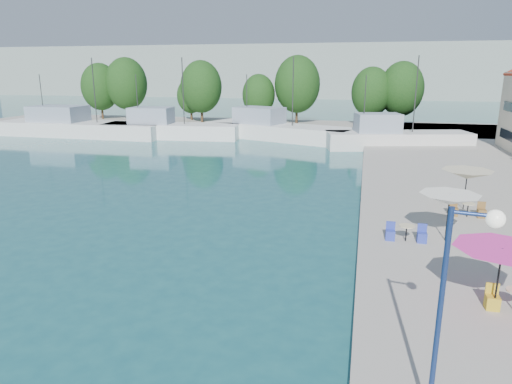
% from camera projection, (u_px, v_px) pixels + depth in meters
% --- Properties ---
extents(quay_far, '(90.00, 16.00, 0.60)m').
position_uv_depth(quay_far, '(267.00, 127.00, 66.49)').
color(quay_far, '#A69F96').
rests_on(quay_far, ground).
extents(hill_west, '(180.00, 40.00, 16.00)m').
position_uv_depth(hill_west, '(261.00, 71.00, 156.85)').
color(hill_west, gray).
rests_on(hill_west, ground).
extents(hill_east, '(140.00, 40.00, 12.00)m').
position_uv_depth(hill_east, '(468.00, 77.00, 160.42)').
color(hill_east, gray).
rests_on(hill_east, ground).
extents(trawler_01, '(22.49, 6.05, 10.20)m').
position_uv_depth(trawler_01, '(78.00, 127.00, 59.47)').
color(trawler_01, silver).
rests_on(trawler_01, ground).
extents(trawler_02, '(17.41, 6.06, 10.20)m').
position_uv_depth(trawler_02, '(168.00, 129.00, 57.38)').
color(trawler_02, white).
rests_on(trawler_02, ground).
extents(trawler_03, '(19.69, 11.36, 10.20)m').
position_uv_depth(trawler_03, '(275.00, 130.00, 56.65)').
color(trawler_03, silver).
rests_on(trawler_03, ground).
extents(trawler_04, '(15.88, 7.63, 10.20)m').
position_uv_depth(trawler_04, '(394.00, 139.00, 49.56)').
color(trawler_04, silver).
rests_on(trawler_04, ground).
extents(tree_01, '(6.00, 6.00, 8.88)m').
position_uv_depth(tree_01, '(100.00, 87.00, 73.36)').
color(tree_01, '#3F2B19').
rests_on(tree_01, quay_far).
extents(tree_02, '(6.58, 6.58, 9.74)m').
position_uv_depth(tree_02, '(126.00, 84.00, 72.92)').
color(tree_02, '#3F2B19').
rests_on(tree_02, quay_far).
extents(tree_03, '(4.42, 4.42, 6.54)m').
position_uv_depth(tree_03, '(191.00, 96.00, 72.35)').
color(tree_03, '#3F2B19').
rests_on(tree_03, quay_far).
extents(tree_04, '(6.20, 6.20, 9.18)m').
position_uv_depth(tree_04, '(201.00, 87.00, 68.36)').
color(tree_04, '#3F2B19').
rests_on(tree_04, quay_far).
extents(tree_05, '(4.86, 4.86, 7.20)m').
position_uv_depth(tree_05, '(259.00, 95.00, 67.83)').
color(tree_05, '#3F2B19').
rests_on(tree_05, quay_far).
extents(tree_06, '(6.67, 6.67, 9.87)m').
position_uv_depth(tree_06, '(297.00, 84.00, 66.86)').
color(tree_06, '#3F2B19').
rests_on(tree_06, quay_far).
extents(tree_07, '(5.55, 5.55, 8.22)m').
position_uv_depth(tree_07, '(371.00, 92.00, 63.91)').
color(tree_07, '#3F2B19').
rests_on(tree_07, quay_far).
extents(tree_08, '(6.05, 6.05, 8.96)m').
position_uv_depth(tree_08, '(402.00, 89.00, 63.33)').
color(tree_08, '#3F2B19').
rests_on(tree_08, quay_far).
extents(umbrella_pink, '(3.04, 3.04, 2.19)m').
position_uv_depth(umbrella_pink, '(501.00, 256.00, 14.49)').
color(umbrella_pink, black).
rests_on(umbrella_pink, quay_right).
extents(umbrella_white, '(2.71, 2.71, 2.23)m').
position_uv_depth(umbrella_white, '(450.00, 199.00, 20.71)').
color(umbrella_white, black).
rests_on(umbrella_white, quay_right).
extents(umbrella_cream, '(2.79, 2.79, 2.27)m').
position_uv_depth(umbrella_cream, '(467.00, 174.00, 25.50)').
color(umbrella_cream, black).
rests_on(umbrella_cream, quay_right).
extents(cafe_table_02, '(1.82, 0.70, 0.76)m').
position_uv_depth(cafe_table_02, '(406.00, 235.00, 21.04)').
color(cafe_table_02, black).
rests_on(cafe_table_02, quay_right).
extents(cafe_table_03, '(1.82, 0.70, 0.76)m').
position_uv_depth(cafe_table_03, '(467.00, 212.00, 24.56)').
color(cafe_table_03, black).
rests_on(cafe_table_03, quay_right).
extents(street_lamp, '(1.03, 0.36, 5.03)m').
position_uv_depth(street_lamp, '(461.00, 279.00, 9.38)').
color(street_lamp, navy).
rests_on(street_lamp, quay_right).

